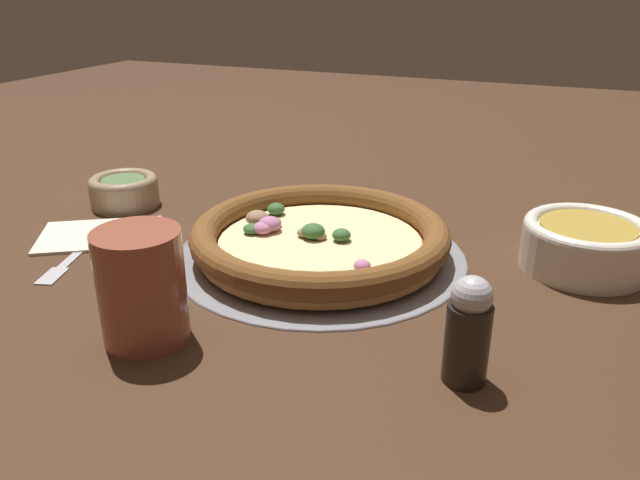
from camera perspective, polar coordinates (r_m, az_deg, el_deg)
The scene contains 9 objects.
ground_plane at distance 0.80m, azimuth -0.00°, elevation -1.49°, with size 3.00×3.00×0.00m, color #3D2616.
pizza_tray at distance 0.80m, azimuth -0.00°, elevation -1.28°, with size 0.37×0.37×0.01m.
pizza at distance 0.79m, azimuth -0.07°, elevation 0.28°, with size 0.33×0.33×0.04m.
bowl_near at distance 0.82m, azimuth 23.08°, elevation -0.26°, with size 0.15×0.15×0.06m.
bowl_far at distance 1.01m, azimuth -17.47°, elevation 4.43°, with size 0.10×0.10×0.05m.
drinking_cup at distance 0.62m, azimuth -15.98°, elevation -4.11°, with size 0.08×0.08×0.11m.
napkin at distance 0.91m, azimuth -19.50°, elevation 0.58°, with size 0.19×0.18×0.01m.
fork at distance 0.86m, azimuth -21.38°, elevation -1.15°, with size 0.07×0.19×0.00m.
pepper_shaker at distance 0.56m, azimuth 13.40°, elevation -8.06°, with size 0.04×0.04×0.10m.
Camera 1 is at (-0.28, 0.67, 0.33)m, focal length 35.00 mm.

